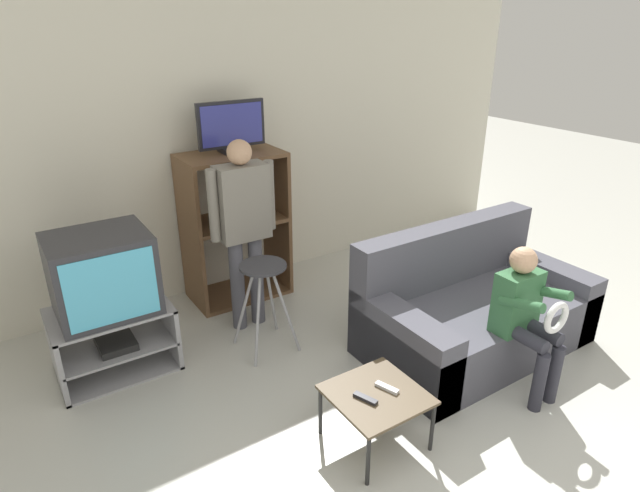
% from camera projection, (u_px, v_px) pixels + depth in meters
% --- Properties ---
extents(wall_back, '(6.40, 0.06, 2.60)m').
position_uv_depth(wall_back, '(237.00, 141.00, 4.66)').
color(wall_back, silver).
rests_on(wall_back, ground_plane).
extents(tv_stand, '(0.78, 0.54, 0.47)m').
position_uv_depth(tv_stand, '(114.00, 340.00, 3.71)').
color(tv_stand, '#939399').
rests_on(tv_stand, ground_plane).
extents(television_main, '(0.63, 0.54, 0.54)m').
position_uv_depth(television_main, '(102.00, 274.00, 3.52)').
color(television_main, '#2D2D33').
rests_on(television_main, tv_stand).
extents(media_shelf, '(0.83, 0.50, 1.28)m').
position_uv_depth(media_shelf, '(235.00, 226.00, 4.57)').
color(media_shelf, brown).
rests_on(media_shelf, ground_plane).
extents(television_flat, '(0.57, 0.20, 0.41)m').
position_uv_depth(television_flat, '(232.00, 128.00, 4.28)').
color(television_flat, black).
rests_on(television_flat, media_shelf).
extents(folding_stool, '(0.39, 0.38, 0.69)m').
position_uv_depth(folding_stool, '(264.00, 282.00, 3.83)').
color(folding_stool, '#99999E').
rests_on(folding_stool, ground_plane).
extents(snack_table, '(0.51, 0.51, 0.35)m').
position_uv_depth(snack_table, '(376.00, 398.00, 3.03)').
color(snack_table, brown).
rests_on(snack_table, ground_plane).
extents(remote_control_black, '(0.08, 0.15, 0.02)m').
position_uv_depth(remote_control_black, '(365.00, 398.00, 2.96)').
color(remote_control_black, '#232328').
rests_on(remote_control_black, snack_table).
extents(remote_control_white, '(0.08, 0.15, 0.02)m').
position_uv_depth(remote_control_white, '(387.00, 388.00, 3.04)').
color(remote_control_white, silver).
rests_on(remote_control_white, snack_table).
extents(couch, '(1.68, 0.92, 0.87)m').
position_uv_depth(couch, '(471.00, 310.00, 3.99)').
color(couch, '#4C4C56').
rests_on(couch, ground_plane).
extents(person_standing_adult, '(0.53, 0.20, 1.51)m').
position_uv_depth(person_standing_adult, '(243.00, 219.00, 4.00)').
color(person_standing_adult, '#4C4C56').
rests_on(person_standing_adult, ground_plane).
extents(person_seated_child, '(0.33, 0.43, 0.99)m').
position_uv_depth(person_seated_child, '(526.00, 311.00, 3.39)').
color(person_seated_child, '#2D2D38').
rests_on(person_seated_child, ground_plane).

